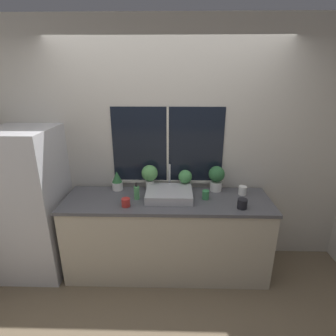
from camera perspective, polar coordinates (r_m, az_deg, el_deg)
The scene contains 16 objects.
ground_plane at distance 3.05m, azimuth -0.39°, elevation -24.64°, with size 14.00×14.00×0.00m, color brown.
wall_back at distance 2.97m, azimuth -0.05°, elevation 4.44°, with size 8.00×0.09×2.70m.
wall_left at distance 4.33m, azimuth -28.42°, elevation 6.90°, with size 0.06×7.00×2.70m.
wall_right at distance 4.26m, azimuth 29.42°, elevation 6.56°, with size 0.06×7.00×2.70m.
counter at distance 3.01m, azimuth -0.22°, elevation -14.41°, with size 2.19×0.64×0.89m.
refrigerator at distance 3.23m, azimuth -27.36°, elevation -6.74°, with size 0.64×0.73×1.63m.
sink at distance 2.79m, azimuth 0.25°, elevation -5.63°, with size 0.49×0.44×0.30m.
potted_plant_far_left at distance 3.02m, azimuth -11.00°, elevation -2.75°, with size 0.12×0.12×0.22m.
potted_plant_center_left at distance 2.94m, azimuth -4.01°, elevation -1.50°, with size 0.18×0.18×0.29m.
potted_plant_center_right at distance 2.95m, azimuth 3.76°, elevation -2.49°, with size 0.15×0.15×0.24m.
potted_plant_far_right at distance 2.97m, azimuth 10.50°, elevation -1.95°, with size 0.18×0.18×0.29m.
soap_bottle at distance 2.78m, azimuth -6.84°, elevation -5.26°, with size 0.06×0.06×0.18m.
mug_black at distance 2.68m, azimuth 15.86°, elevation -7.49°, with size 0.10×0.10×0.10m.
mug_green at distance 2.80m, azimuth 8.18°, elevation -5.79°, with size 0.07×0.07×0.10m.
mug_red at distance 2.66m, azimuth -9.17°, elevation -7.40°, with size 0.09×0.09×0.08m.
mug_white at distance 2.98m, azimuth 15.91°, elevation -4.71°, with size 0.09×0.09×0.09m.
Camera 1 is at (0.07, -2.18, 2.12)m, focal length 28.00 mm.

